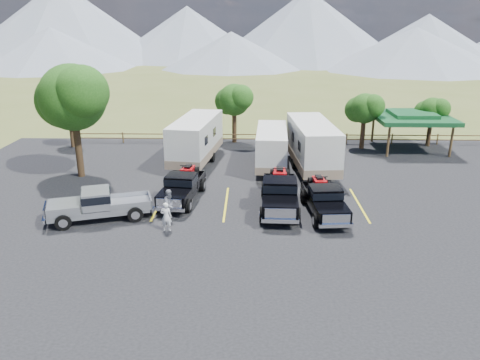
{
  "coord_description": "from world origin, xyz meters",
  "views": [
    {
      "loc": [
        -0.55,
        -22.13,
        10.55
      ],
      "look_at": [
        -1.15,
        3.85,
        1.6
      ],
      "focal_mm": 35.0,
      "sensor_mm": 36.0,
      "label": 1
    }
  ],
  "objects_px": {
    "rig_right": "(324,199)",
    "trailer_right": "(312,146)",
    "rig_left": "(182,186)",
    "trailer_center": "(272,148)",
    "trailer_left": "(196,140)",
    "pickup_silver": "(99,204)",
    "tree_big_nw": "(72,97)",
    "rig_center": "(280,192)",
    "person_a": "(166,217)",
    "pavilion": "(412,117)",
    "person_b": "(170,204)"
  },
  "relations": [
    {
      "from": "rig_left",
      "to": "rig_right",
      "type": "height_order",
      "value": "rig_left"
    },
    {
      "from": "rig_left",
      "to": "person_a",
      "type": "distance_m",
      "value": 4.46
    },
    {
      "from": "trailer_left",
      "to": "pickup_silver",
      "type": "xyz_separation_m",
      "value": [
        -4.11,
        -11.04,
        -0.89
      ]
    },
    {
      "from": "tree_big_nw",
      "to": "rig_left",
      "type": "relative_size",
      "value": 1.35
    },
    {
      "from": "pavilion",
      "to": "person_a",
      "type": "height_order",
      "value": "pavilion"
    },
    {
      "from": "tree_big_nw",
      "to": "person_a",
      "type": "distance_m",
      "value": 12.65
    },
    {
      "from": "tree_big_nw",
      "to": "rig_right",
      "type": "distance_m",
      "value": 18.02
    },
    {
      "from": "rig_center",
      "to": "person_b",
      "type": "distance_m",
      "value": 6.38
    },
    {
      "from": "pavilion",
      "to": "person_b",
      "type": "distance_m",
      "value": 23.71
    },
    {
      "from": "tree_big_nw",
      "to": "trailer_center",
      "type": "xyz_separation_m",
      "value": [
        13.56,
        2.26,
        -4.03
      ]
    },
    {
      "from": "pavilion",
      "to": "person_b",
      "type": "relative_size",
      "value": 3.57
    },
    {
      "from": "pickup_silver",
      "to": "rig_right",
      "type": "bearing_deg",
      "value": 77.17
    },
    {
      "from": "trailer_center",
      "to": "trailer_right",
      "type": "distance_m",
      "value": 2.97
    },
    {
      "from": "trailer_center",
      "to": "rig_right",
      "type": "bearing_deg",
      "value": -70.35
    },
    {
      "from": "pavilion",
      "to": "trailer_center",
      "type": "height_order",
      "value": "pavilion"
    },
    {
      "from": "rig_left",
      "to": "pickup_silver",
      "type": "height_order",
      "value": "rig_left"
    },
    {
      "from": "rig_center",
      "to": "trailer_center",
      "type": "height_order",
      "value": "trailer_center"
    },
    {
      "from": "rig_center",
      "to": "trailer_center",
      "type": "distance_m",
      "value": 7.94
    },
    {
      "from": "tree_big_nw",
      "to": "person_a",
      "type": "height_order",
      "value": "tree_big_nw"
    },
    {
      "from": "rig_left",
      "to": "trailer_center",
      "type": "xyz_separation_m",
      "value": [
        5.7,
        6.69,
        0.63
      ]
    },
    {
      "from": "trailer_right",
      "to": "tree_big_nw",
      "type": "bearing_deg",
      "value": -177.8
    },
    {
      "from": "pavilion",
      "to": "rig_left",
      "type": "xyz_separation_m",
      "value": [
        -17.69,
        -12.4,
        -1.85
      ]
    },
    {
      "from": "trailer_center",
      "to": "trailer_right",
      "type": "relative_size",
      "value": 0.83
    },
    {
      "from": "rig_left",
      "to": "person_a",
      "type": "bearing_deg",
      "value": -85.53
    },
    {
      "from": "trailer_left",
      "to": "pickup_silver",
      "type": "relative_size",
      "value": 1.63
    },
    {
      "from": "pickup_silver",
      "to": "person_b",
      "type": "xyz_separation_m",
      "value": [
        3.86,
        0.11,
        -0.03
      ]
    },
    {
      "from": "rig_center",
      "to": "rig_right",
      "type": "distance_m",
      "value": 2.58
    },
    {
      "from": "person_a",
      "to": "person_b",
      "type": "distance_m",
      "value": 1.5
    },
    {
      "from": "trailer_left",
      "to": "trailer_center",
      "type": "relative_size",
      "value": 1.18
    },
    {
      "from": "rig_right",
      "to": "rig_center",
      "type": "bearing_deg",
      "value": 159.04
    },
    {
      "from": "rig_right",
      "to": "trailer_right",
      "type": "relative_size",
      "value": 0.56
    },
    {
      "from": "trailer_right",
      "to": "rig_center",
      "type": "bearing_deg",
      "value": -114.37
    },
    {
      "from": "rig_center",
      "to": "trailer_left",
      "type": "relative_size",
      "value": 0.64
    },
    {
      "from": "tree_big_nw",
      "to": "trailer_right",
      "type": "relative_size",
      "value": 0.77
    },
    {
      "from": "pavilion",
      "to": "tree_big_nw",
      "type": "bearing_deg",
      "value": -162.66
    },
    {
      "from": "rig_center",
      "to": "trailer_center",
      "type": "xyz_separation_m",
      "value": [
        -0.16,
        7.92,
        0.53
      ]
    },
    {
      "from": "tree_big_nw",
      "to": "trailer_right",
      "type": "height_order",
      "value": "tree_big_nw"
    },
    {
      "from": "trailer_left",
      "to": "person_a",
      "type": "distance_m",
      "value": 12.47
    },
    {
      "from": "rig_right",
      "to": "trailer_center",
      "type": "distance_m",
      "value": 9.06
    },
    {
      "from": "tree_big_nw",
      "to": "person_b",
      "type": "bearing_deg",
      "value": -44.27
    },
    {
      "from": "rig_left",
      "to": "pickup_silver",
      "type": "xyz_separation_m",
      "value": [
        -4.13,
        -3.08,
        0.0
      ]
    },
    {
      "from": "rig_left",
      "to": "rig_right",
      "type": "relative_size",
      "value": 1.02
    },
    {
      "from": "trailer_left",
      "to": "tree_big_nw",
      "type": "bearing_deg",
      "value": -147.69
    },
    {
      "from": "person_b",
      "to": "pavilion",
      "type": "bearing_deg",
      "value": -9.13
    },
    {
      "from": "pavilion",
      "to": "pickup_silver",
      "type": "xyz_separation_m",
      "value": [
        -21.82,
        -15.48,
        -1.85
      ]
    },
    {
      "from": "trailer_left",
      "to": "trailer_center",
      "type": "bearing_deg",
      "value": -4.56
    },
    {
      "from": "rig_center",
      "to": "person_a",
      "type": "relative_size",
      "value": 4.0
    },
    {
      "from": "trailer_right",
      "to": "pickup_silver",
      "type": "height_order",
      "value": "trailer_right"
    },
    {
      "from": "pavilion",
      "to": "trailer_left",
      "type": "relative_size",
      "value": 0.63
    },
    {
      "from": "tree_big_nw",
      "to": "pavilion",
      "type": "bearing_deg",
      "value": 17.34
    }
  ]
}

